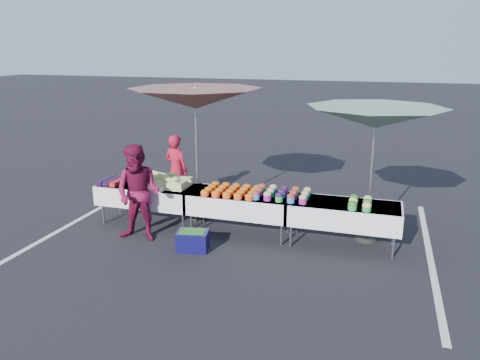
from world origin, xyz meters
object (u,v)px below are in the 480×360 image
(table_left, at_px, (149,194))
(umbrella_right, at_px, (376,118))
(table_center, at_px, (240,203))
(table_right, at_px, (343,213))
(vendor, at_px, (176,169))
(umbrella_left, at_px, (195,99))
(storage_bin, at_px, (193,240))
(customer, at_px, (138,193))

(table_left, xyz_separation_m, umbrella_right, (3.99, 0.40, 1.53))
(table_center, bearing_deg, table_right, 0.00)
(table_center, bearing_deg, vendor, 145.35)
(umbrella_left, bearing_deg, storage_bin, -71.11)
(table_center, height_order, vendor, vendor)
(table_left, bearing_deg, vendor, 89.87)
(table_left, distance_m, vendor, 1.25)
(table_left, xyz_separation_m, umbrella_left, (0.76, 0.56, 1.72))
(table_left, bearing_deg, table_center, 0.00)
(vendor, relative_size, storage_bin, 2.62)
(table_center, bearing_deg, umbrella_left, 151.50)
(vendor, relative_size, umbrella_left, 0.45)
(table_left, relative_size, table_center, 1.00)
(table_left, xyz_separation_m, vendor, (0.00, 1.24, 0.16))
(umbrella_left, bearing_deg, table_center, -28.50)
(umbrella_right, bearing_deg, storage_bin, -154.38)
(storage_bin, bearing_deg, umbrella_left, 97.95)
(table_right, distance_m, vendor, 3.81)
(umbrella_left, bearing_deg, vendor, 138.19)
(table_center, distance_m, umbrella_left, 2.09)
(table_right, height_order, customer, customer)
(table_right, bearing_deg, umbrella_right, 46.03)
(umbrella_right, bearing_deg, vendor, 168.06)
(customer, bearing_deg, table_right, 10.77)
(umbrella_right, bearing_deg, table_center, -169.63)
(umbrella_left, height_order, storage_bin, umbrella_left)
(customer, distance_m, umbrella_right, 4.14)
(customer, xyz_separation_m, umbrella_left, (0.54, 1.32, 1.46))
(vendor, bearing_deg, storage_bin, 133.72)
(table_right, relative_size, umbrella_right, 0.77)
(table_left, xyz_separation_m, table_right, (3.60, 0.00, 0.00))
(table_center, distance_m, vendor, 2.19)
(table_left, xyz_separation_m, storage_bin, (1.26, -0.91, -0.41))
(table_center, bearing_deg, storage_bin, -120.64)
(umbrella_right, height_order, storage_bin, umbrella_right)
(umbrella_right, distance_m, storage_bin, 3.59)
(table_center, xyz_separation_m, vendor, (-1.80, 1.24, 0.16))
(customer, bearing_deg, table_left, 104.57)
(table_right, height_order, umbrella_left, umbrella_left)
(table_left, xyz_separation_m, table_center, (1.80, 0.00, 0.00))
(table_center, distance_m, umbrella_right, 2.70)
(table_left, bearing_deg, umbrella_right, 5.73)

